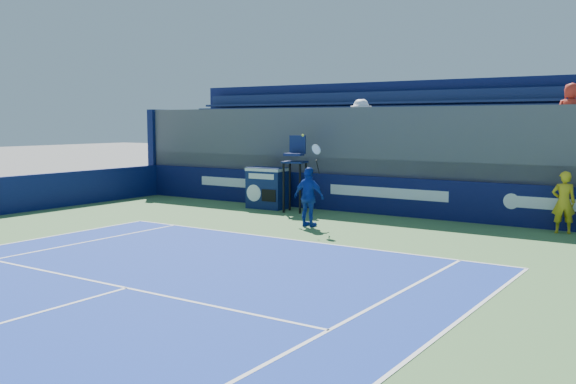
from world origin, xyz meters
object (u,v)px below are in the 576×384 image
Objects in this scene: ball_person at (564,202)px; umpire_chair at (295,165)px; tennis_player at (309,197)px; match_clock at (267,187)px.

umpire_chair is at bearing -16.05° from ball_person.
tennis_player reaches higher than umpire_chair.
match_clock is 0.56× the size of umpire_chair.
tennis_player reaches higher than ball_person.
ball_person is at bearing 3.94° from umpire_chair.
match_clock is (-9.25, -0.39, -0.09)m from ball_person.
ball_person is 8.07m from umpire_chair.
match_clock is at bearing 142.91° from tennis_player.
tennis_player reaches higher than match_clock.
tennis_player is at bearing 4.44° from ball_person.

